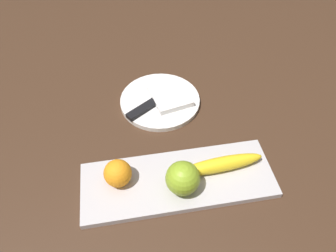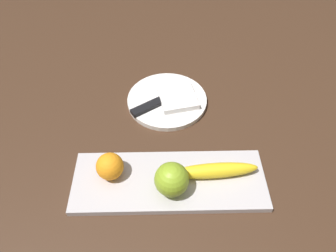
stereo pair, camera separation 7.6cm
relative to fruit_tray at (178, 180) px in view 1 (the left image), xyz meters
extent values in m
plane|color=#3E281A|center=(0.05, 0.03, -0.01)|extent=(2.40, 2.40, 0.00)
cube|color=#BBB6BA|center=(0.00, 0.00, 0.00)|extent=(0.42, 0.15, 0.02)
sphere|color=#89AC27|center=(0.00, -0.02, 0.04)|extent=(0.07, 0.07, 0.07)
ellipsoid|color=yellow|center=(0.10, 0.01, 0.02)|extent=(0.20, 0.05, 0.03)
sphere|color=orange|center=(-0.13, 0.02, 0.04)|extent=(0.06, 0.06, 0.06)
cylinder|color=white|center=(0.00, 0.26, 0.00)|extent=(0.22, 0.22, 0.01)
cube|color=white|center=(0.03, 0.26, 0.01)|extent=(0.12, 0.13, 0.02)
cube|color=silver|center=(0.00, 0.25, 0.01)|extent=(0.14, 0.10, 0.00)
cube|color=black|center=(-0.05, 0.22, 0.01)|extent=(0.09, 0.07, 0.01)
camera|label=1|loc=(-0.09, -0.37, 0.60)|focal=33.75mm
camera|label=2|loc=(-0.01, -0.37, 0.60)|focal=33.75mm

